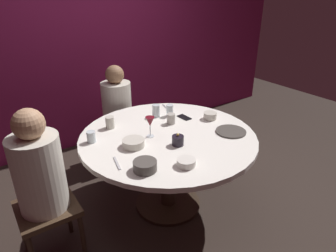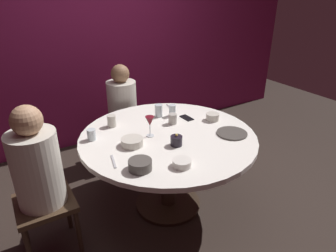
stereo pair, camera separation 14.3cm
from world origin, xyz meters
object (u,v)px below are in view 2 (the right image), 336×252
object	(u,v)px
bowl_sauce_side	(212,117)
cup_by_right_diner	(112,121)
bowl_serving_large	(182,163)
bowl_small_white	(132,142)
wine_glass	(150,122)
bowl_salad_center	(140,165)
cup_by_left_diner	(159,111)
candle_holder	(176,141)
cup_far_edge	(172,110)
dining_table	(168,148)
seated_diner_left	(37,169)
cup_near_candle	(92,135)
cup_center_front	(173,119)
cell_phone	(187,118)
seated_diner_back	(122,103)
dinner_plate	(232,133)

from	to	relation	value
bowl_sauce_side	cup_by_right_diner	size ratio (longest dim) A/B	1.16
bowl_serving_large	bowl_small_white	distance (m)	0.48
wine_glass	bowl_salad_center	size ratio (longest dim) A/B	1.08
cup_by_left_diner	candle_holder	bearing A→B (deg)	-105.65
bowl_serving_large	cup_far_edge	distance (m)	0.88
bowl_salad_center	bowl_small_white	xyz separation A→B (m)	(0.10, 0.34, -0.01)
dining_table	seated_diner_left	bearing A→B (deg)	180.00
bowl_serving_large	bowl_salad_center	size ratio (longest dim) A/B	0.81
dining_table	cup_by_left_diner	size ratio (longest dim) A/B	12.43
cup_near_candle	dining_table	bearing A→B (deg)	-22.46
candle_holder	cup_center_front	size ratio (longest dim) A/B	1.07
candle_holder	cup_far_edge	distance (m)	0.58
cell_phone	cup_far_edge	world-z (taller)	cup_far_edge
bowl_salad_center	cup_center_front	xyz separation A→B (m)	(0.58, 0.52, 0.01)
bowl_sauce_side	cup_center_front	bearing A→B (deg)	160.87
cup_near_candle	cup_far_edge	size ratio (longest dim) A/B	0.83
seated_diner_back	cup_by_left_diner	size ratio (longest dim) A/B	9.43
candle_holder	dinner_plate	world-z (taller)	candle_holder
wine_glass	dinner_plate	bearing A→B (deg)	-27.70
dining_table	cup_by_left_diner	bearing A→B (deg)	72.13
seated_diner_back	bowl_sauce_side	size ratio (longest dim) A/B	9.27
cell_phone	seated_diner_back	bearing A→B (deg)	109.25
cup_near_candle	cup_center_front	bearing A→B (deg)	-5.35
cell_phone	bowl_sauce_side	world-z (taller)	bowl_sauce_side
cell_phone	cup_by_left_diner	world-z (taller)	cup_by_left_diner
seated_diner_left	cup_far_edge	world-z (taller)	seated_diner_left
dinner_plate	bowl_serving_large	size ratio (longest dim) A/B	1.95
cup_near_candle	cup_by_left_diner	distance (m)	0.71
candle_holder	cup_by_left_diner	world-z (taller)	cup_by_left_diner
wine_glass	cup_near_candle	xyz separation A→B (m)	(-0.44, 0.18, -0.08)
cell_phone	cup_by_right_diner	bearing A→B (deg)	160.57
bowl_small_white	cup_far_edge	world-z (taller)	cup_far_edge
wine_glass	bowl_sauce_side	distance (m)	0.66
cell_phone	bowl_sauce_side	bearing A→B (deg)	-44.25
candle_holder	dinner_plate	xyz separation A→B (m)	(0.51, -0.08, -0.03)
seated_diner_back	bowl_sauce_side	xyz separation A→B (m)	(0.51, -0.94, 0.07)
seated_diner_left	cup_by_right_diner	bearing A→B (deg)	29.78
seated_diner_back	cup_center_front	world-z (taller)	seated_diner_back
seated_diner_left	cup_by_right_diner	distance (m)	0.80
seated_diner_left	bowl_salad_center	distance (m)	0.70
cup_near_candle	bowl_salad_center	bearing A→B (deg)	-76.05
dining_table	bowl_sauce_side	xyz separation A→B (m)	(0.51, 0.05, 0.16)
dining_table	cup_by_left_diner	xyz separation A→B (m)	(0.12, 0.38, 0.19)
wine_glass	bowl_sauce_side	world-z (taller)	wine_glass
bowl_salad_center	cup_center_front	distance (m)	0.78
dinner_plate	cell_phone	bearing A→B (deg)	106.87
bowl_sauce_side	cup_near_candle	xyz separation A→B (m)	(-1.09, 0.19, 0.01)
seated_diner_left	candle_holder	distance (m)	1.02
bowl_small_white	cup_near_candle	size ratio (longest dim) A/B	1.88
candle_holder	dining_table	bearing A→B (deg)	78.91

